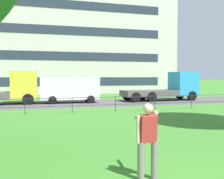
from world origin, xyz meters
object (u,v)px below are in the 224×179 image
(person_thrower, at_px, (148,138))
(apartment_building_background, at_px, (39,36))
(panel_van_far_right, at_px, (70,88))
(flatbed_truck_left, at_px, (170,88))
(flatbed_truck_far_left, at_px, (5,90))

(person_thrower, height_order, apartment_building_background, apartment_building_background)
(panel_van_far_right, xyz_separation_m, apartment_building_background, (-2.23, 18.67, 7.18))
(flatbed_truck_left, bearing_deg, panel_van_far_right, 179.61)
(flatbed_truck_far_left, height_order, panel_van_far_right, flatbed_truck_far_left)
(flatbed_truck_far_left, xyz_separation_m, apartment_building_background, (3.10, 18.43, 7.23))
(flatbed_truck_far_left, distance_m, apartment_building_background, 20.04)
(person_thrower, relative_size, panel_van_far_right, 0.34)
(person_thrower, distance_m, apartment_building_background, 37.60)
(panel_van_far_right, relative_size, apartment_building_background, 0.13)
(person_thrower, xyz_separation_m, flatbed_truck_left, (10.15, 18.07, 0.29))
(panel_van_far_right, distance_m, flatbed_truck_left, 9.63)
(panel_van_far_right, bearing_deg, apartment_building_background, 96.82)
(flatbed_truck_far_left, distance_m, panel_van_far_right, 5.33)
(panel_van_far_right, bearing_deg, flatbed_truck_left, -0.39)
(panel_van_far_right, xyz_separation_m, flatbed_truck_left, (9.63, -0.07, -0.05))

